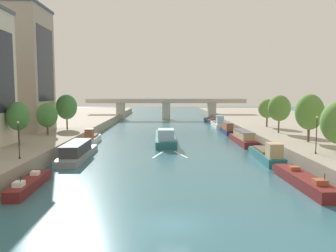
{
  "coord_description": "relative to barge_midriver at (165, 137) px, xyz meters",
  "views": [
    {
      "loc": [
        -0.8,
        -24.81,
        9.99
      ],
      "look_at": [
        0.0,
        42.4,
        3.16
      ],
      "focal_mm": 36.39,
      "sensor_mm": 36.0,
      "label": 1
    }
  ],
  "objects": [
    {
      "name": "tree_left_second",
      "position": [
        -21.4,
        -4.94,
        4.73
      ],
      "size": [
        3.69,
        3.69,
        5.85
      ],
      "color": "brown",
      "rests_on": "quay_left"
    },
    {
      "name": "tree_right_nearest",
      "position": [
        22.42,
        -13.9,
        5.81
      ],
      "size": [
        4.37,
        4.37,
        7.51
      ],
      "color": "brown",
      "rests_on": "quay_right"
    },
    {
      "name": "moored_boat_left_upstream",
      "position": [
        -14.08,
        -32.21,
        -0.43
      ],
      "size": [
        1.98,
        10.1,
        2.15
      ],
      "color": "maroon",
      "rests_on": "ground"
    },
    {
      "name": "moored_boat_right_midway",
      "position": [
        14.43,
        -31.6,
        -0.35
      ],
      "size": [
        2.53,
        12.91,
        2.32
      ],
      "color": "maroon",
      "rests_on": "ground"
    },
    {
      "name": "moored_boat_right_gap_after",
      "position": [
        14.61,
        -18.24,
        -0.06
      ],
      "size": [
        2.74,
        12.45,
        3.11
      ],
      "color": "#23666B",
      "rests_on": "ground"
    },
    {
      "name": "tree_right_far",
      "position": [
        21.76,
        -1.93,
        5.83
      ],
      "size": [
        4.24,
        4.24,
        7.22
      ],
      "color": "brown",
      "rests_on": "quay_right"
    },
    {
      "name": "quay_left",
      "position": [
        -33.78,
        13.28,
        0.06
      ],
      "size": [
        36.0,
        170.0,
        2.1
      ],
      "primitive_type": "cube",
      "color": "gray",
      "rests_on": "ground"
    },
    {
      "name": "tree_left_third",
      "position": [
        -20.93,
        5.88,
        5.75
      ],
      "size": [
        4.36,
        4.36,
        7.31
      ],
      "color": "brown",
      "rests_on": "quay_left"
    },
    {
      "name": "wake_behind_barge",
      "position": [
        0.6,
        -13.32,
        -0.97
      ],
      "size": [
        5.6,
        5.93,
        0.03
      ],
      "color": "#A5D1DB",
      "rests_on": "ground"
    },
    {
      "name": "moored_boat_right_far",
      "position": [
        14.82,
        28.01,
        0.04
      ],
      "size": [
        2.44,
        12.86,
        3.52
      ],
      "color": "silver",
      "rests_on": "ground"
    },
    {
      "name": "moored_boat_right_downstream",
      "position": [
        14.74,
        13.45,
        0.16
      ],
      "size": [
        2.02,
        10.45,
        2.77
      ],
      "color": "#1E284C",
      "rests_on": "ground"
    },
    {
      "name": "tree_right_past_mid",
      "position": [
        22.83,
        9.1,
        5.21
      ],
      "size": [
        3.96,
        3.96,
        6.23
      ],
      "color": "brown",
      "rests_on": "quay_right"
    },
    {
      "name": "barge_midriver",
      "position": [
        0.0,
        0.0,
        0.0
      ],
      "size": [
        4.17,
        20.53,
        3.26
      ],
      "color": "#23666B",
      "rests_on": "ground"
    },
    {
      "name": "ground_plane",
      "position": [
        0.54,
        -41.72,
        -0.99
      ],
      "size": [
        400.0,
        400.0,
        0.0
      ],
      "primitive_type": "plane",
      "color": "#336675"
    },
    {
      "name": "quay_right",
      "position": [
        34.87,
        13.28,
        0.06
      ],
      "size": [
        36.0,
        170.0,
        2.1
      ],
      "primitive_type": "cube",
      "color": "gray",
      "rests_on": "ground"
    },
    {
      "name": "lamppost_right_bank",
      "position": [
        19.07,
        -24.03,
        3.73
      ],
      "size": [
        0.28,
        0.28,
        4.79
      ],
      "color": "black",
      "rests_on": "quay_right"
    },
    {
      "name": "moored_boat_right_second",
      "position": [
        14.96,
        42.8,
        -0.4
      ],
      "size": [
        3.2,
        14.0,
        2.23
      ],
      "color": "#1E284C",
      "rests_on": "ground"
    },
    {
      "name": "moored_boat_right_end",
      "position": [
        14.82,
        -2.29,
        0.1
      ],
      "size": [
        2.77,
        13.97,
        2.62
      ],
      "color": "maroon",
      "rests_on": "ground"
    },
    {
      "name": "moored_boat_left_gap_after",
      "position": [
        -13.18,
        -16.35,
        0.07
      ],
      "size": [
        3.33,
        15.47,
        2.53
      ],
      "color": "gray",
      "rests_on": "ground"
    },
    {
      "name": "tree_left_far",
      "position": [
        -21.56,
        -16.83,
        5.41
      ],
      "size": [
        3.28,
        3.28,
        6.39
      ],
      "color": "brown",
      "rests_on": "quay_left"
    },
    {
      "name": "moored_boat_left_downstream",
      "position": [
        -14.13,
        -1.24,
        -0.05
      ],
      "size": [
        2.21,
        10.03,
        3.14
      ],
      "color": "silver",
      "rests_on": "ground"
    },
    {
      "name": "lamppost_left_bank",
      "position": [
        -17.28,
        -26.86,
        3.55
      ],
      "size": [
        0.28,
        0.28,
        4.45
      ],
      "color": "black",
      "rests_on": "quay_left"
    },
    {
      "name": "bridge_far",
      "position": [
        0.54,
        55.42,
        3.64
      ],
      "size": [
        56.66,
        4.4,
        7.38
      ],
      "color": "#ADA899",
      "rests_on": "ground"
    },
    {
      "name": "building_left_corner",
      "position": [
        -30.69,
        1.71,
        13.36
      ],
      "size": [
        14.63,
        11.57,
        24.48
      ],
      "color": "#A89989",
      "rests_on": "quay_left"
    }
  ]
}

